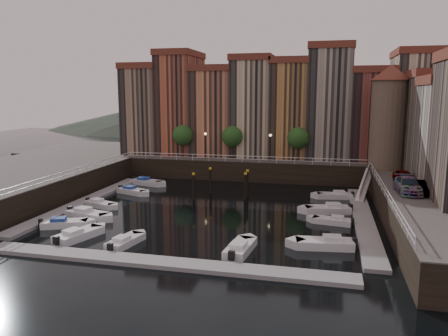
% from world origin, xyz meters
% --- Properties ---
extents(ground, '(200.00, 200.00, 0.00)m').
position_xyz_m(ground, '(0.00, 0.00, 0.00)').
color(ground, black).
rests_on(ground, ground).
extents(quay_far, '(80.00, 20.00, 3.00)m').
position_xyz_m(quay_far, '(0.00, 26.00, 1.50)').
color(quay_far, black).
rests_on(quay_far, ground).
extents(dock_left, '(2.00, 28.00, 0.35)m').
position_xyz_m(dock_left, '(-16.20, -1.00, 0.17)').
color(dock_left, gray).
rests_on(dock_left, ground).
extents(dock_right, '(2.00, 28.00, 0.35)m').
position_xyz_m(dock_right, '(16.20, -1.00, 0.17)').
color(dock_right, gray).
rests_on(dock_right, ground).
extents(dock_near, '(30.00, 2.00, 0.35)m').
position_xyz_m(dock_near, '(0.00, -17.00, 0.17)').
color(dock_near, gray).
rests_on(dock_near, ground).
extents(mountains, '(145.00, 100.00, 18.00)m').
position_xyz_m(mountains, '(1.72, 110.00, 7.92)').
color(mountains, '#2D382D').
rests_on(mountains, ground).
extents(far_terrace, '(48.70, 10.30, 17.50)m').
position_xyz_m(far_terrace, '(3.31, 23.50, 10.95)').
color(far_terrace, '#90735B').
rests_on(far_terrace, quay_far).
extents(corner_tower, '(5.20, 5.20, 13.80)m').
position_xyz_m(corner_tower, '(20.00, 14.50, 10.19)').
color(corner_tower, '#6B5B4C').
rests_on(corner_tower, quay_right).
extents(promenade_trees, '(21.20, 3.20, 5.20)m').
position_xyz_m(promenade_trees, '(-1.33, 18.20, 6.58)').
color(promenade_trees, black).
rests_on(promenade_trees, quay_far).
extents(street_lamps, '(10.36, 0.36, 4.18)m').
position_xyz_m(street_lamps, '(-1.00, 17.20, 5.90)').
color(street_lamps, black).
rests_on(street_lamps, quay_far).
extents(railings, '(36.08, 34.04, 0.52)m').
position_xyz_m(railings, '(0.00, 4.88, 3.79)').
color(railings, white).
rests_on(railings, ground).
extents(gangway, '(2.78, 8.32, 3.73)m').
position_xyz_m(gangway, '(17.10, 10.00, 1.92)').
color(gangway, white).
rests_on(gangway, ground).
extents(mooring_pilings, '(6.54, 4.65, 3.78)m').
position_xyz_m(mooring_pilings, '(-0.33, 5.80, 1.65)').
color(mooring_pilings, black).
rests_on(mooring_pilings, ground).
extents(boat_left_0, '(4.72, 3.16, 1.07)m').
position_xyz_m(boat_left_0, '(-12.98, -10.12, 0.36)').
color(boat_left_0, silver).
rests_on(boat_left_0, ground).
extents(boat_left_1, '(5.35, 3.00, 1.20)m').
position_xyz_m(boat_left_1, '(-12.37, -6.76, 0.40)').
color(boat_left_1, silver).
rests_on(boat_left_1, ground).
extents(boat_left_2, '(4.38, 2.72, 0.98)m').
position_xyz_m(boat_left_2, '(-13.46, -2.15, 0.33)').
color(boat_left_2, silver).
rests_on(boat_left_2, ground).
extents(boat_left_3, '(4.72, 3.12, 1.07)m').
position_xyz_m(boat_left_3, '(-12.73, 5.01, 0.36)').
color(boat_left_3, silver).
rests_on(boat_left_3, ground).
extents(boat_left_4, '(5.21, 2.96, 1.17)m').
position_xyz_m(boat_left_4, '(-13.15, 10.82, 0.39)').
color(boat_left_4, silver).
rests_on(boat_left_4, ground).
extents(boat_right_0, '(5.27, 2.51, 1.18)m').
position_xyz_m(boat_right_0, '(12.45, -10.26, 0.40)').
color(boat_right_0, silver).
rests_on(boat_right_0, ground).
extents(boat_right_2, '(4.18, 2.08, 0.94)m').
position_xyz_m(boat_right_2, '(13.12, -2.85, 0.32)').
color(boat_right_2, silver).
rests_on(boat_right_2, ground).
extents(boat_right_3, '(5.33, 2.98, 1.19)m').
position_xyz_m(boat_right_3, '(12.67, 1.28, 0.40)').
color(boat_right_3, silver).
rests_on(boat_right_3, ground).
extents(boat_right_4, '(4.71, 2.31, 1.06)m').
position_xyz_m(boat_right_4, '(13.50, 8.52, 0.36)').
color(boat_right_4, silver).
rests_on(boat_right_4, ground).
extents(boat_near_0, '(3.13, 5.09, 1.14)m').
position_xyz_m(boat_near_0, '(-9.59, -13.07, 0.38)').
color(boat_near_0, silver).
rests_on(boat_near_0, ground).
extents(boat_near_1, '(2.27, 4.41, 0.99)m').
position_xyz_m(boat_near_1, '(-4.68, -13.57, 0.33)').
color(boat_near_1, silver).
rests_on(boat_near_1, ground).
extents(boat_near_3, '(2.19, 4.89, 1.10)m').
position_xyz_m(boat_near_3, '(5.47, -13.03, 0.37)').
color(boat_near_3, silver).
rests_on(boat_near_3, ground).
extents(car_a, '(2.25, 4.44, 1.45)m').
position_xyz_m(car_a, '(20.82, 4.64, 3.73)').
color(car_a, gray).
rests_on(car_a, quay_right).
extents(car_b, '(1.59, 4.13, 1.34)m').
position_xyz_m(car_b, '(21.72, -0.76, 3.67)').
color(car_b, gray).
rests_on(car_b, quay_right).
extents(car_c, '(2.49, 5.58, 1.59)m').
position_xyz_m(car_c, '(20.41, -0.50, 3.80)').
color(car_c, gray).
rests_on(car_c, quay_right).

